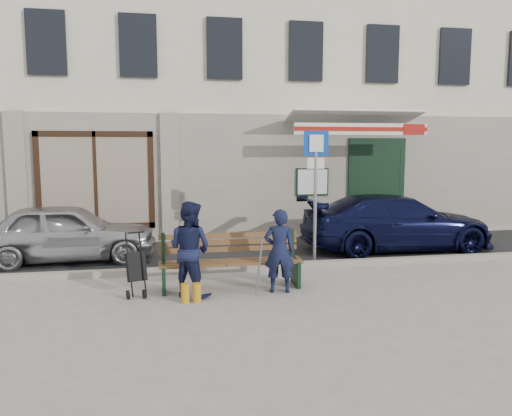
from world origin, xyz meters
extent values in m
plane|color=#9E9991|center=(0.00, 0.00, 0.00)|extent=(80.00, 80.00, 0.00)
cube|color=#282828|center=(0.00, 3.10, 0.01)|extent=(60.00, 3.20, 0.01)
cube|color=#9E9384|center=(0.00, 1.50, 0.06)|extent=(60.00, 0.18, 0.12)
cube|color=beige|center=(0.00, 8.50, 5.00)|extent=(20.00, 7.00, 10.00)
cube|color=#9E9384|center=(0.00, 4.96, 1.60)|extent=(20.00, 0.12, 3.20)
cube|color=maroon|center=(-3.20, 5.02, 1.55)|extent=(2.50, 0.12, 2.00)
cube|color=black|center=(4.10, 4.88, 1.30)|extent=(1.60, 0.10, 2.60)
cube|color=black|center=(4.10, 5.35, 1.20)|extent=(1.25, 0.90, 2.40)
cube|color=white|center=(2.30, 4.85, 1.45)|extent=(0.80, 0.03, 0.65)
cube|color=white|center=(3.20, 4.62, 3.08)|extent=(3.40, 1.72, 0.42)
cube|color=white|center=(3.20, 3.77, 2.80)|extent=(3.40, 0.05, 0.28)
cube|color=maroon|center=(3.20, 3.74, 2.80)|extent=(3.40, 0.02, 0.10)
imported|color=#ACACB1|center=(-3.56, 2.91, 0.62)|extent=(3.69, 1.64, 1.23)
imported|color=black|center=(3.71, 2.80, 0.64)|extent=(4.43, 1.84, 1.28)
cylinder|color=gray|center=(1.47, 1.90, 1.30)|extent=(0.07, 0.07, 2.59)
cube|color=#0B3FA0|center=(1.47, 1.90, 2.44)|extent=(0.50, 0.11, 0.50)
cube|color=white|center=(1.47, 1.87, 2.44)|extent=(0.28, 0.06, 0.34)
cube|color=white|center=(1.47, 1.90, 2.04)|extent=(0.34, 0.08, 0.22)
cube|color=brown|center=(-0.47, 0.33, 0.45)|extent=(2.40, 0.50, 0.04)
cube|color=brown|center=(-0.47, 0.61, 0.74)|extent=(2.40, 0.10, 0.36)
cube|color=black|center=(-1.59, 0.33, 0.23)|extent=(0.06, 0.50, 0.45)
cube|color=black|center=(0.65, 0.33, 0.23)|extent=(0.06, 0.50, 0.45)
cube|color=white|center=(0.28, 0.23, 0.48)|extent=(0.34, 0.25, 0.11)
cylinder|color=gray|center=(-0.12, -0.34, 0.50)|extent=(0.07, 0.34, 0.96)
cylinder|color=#BA8213|center=(-1.27, -0.32, 0.15)|extent=(0.13, 0.13, 0.30)
cylinder|color=#BA8213|center=(-1.09, -0.32, 0.15)|extent=(0.13, 0.13, 0.30)
imported|color=#121732|center=(0.28, -0.01, 0.69)|extent=(0.55, 0.41, 1.38)
imported|color=#141837|center=(-1.17, 0.05, 0.76)|extent=(0.94, 0.91, 1.53)
cylinder|color=black|center=(-2.14, 0.02, 0.07)|extent=(0.08, 0.15, 0.15)
cylinder|color=black|center=(-1.89, 0.02, 0.07)|extent=(0.08, 0.15, 0.15)
cube|color=black|center=(-2.02, 0.22, 0.47)|extent=(0.36, 0.35, 0.49)
cylinder|color=black|center=(-2.02, 0.35, 1.00)|extent=(0.26, 0.11, 0.02)
camera|label=1|loc=(-1.53, -7.81, 2.39)|focal=35.00mm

